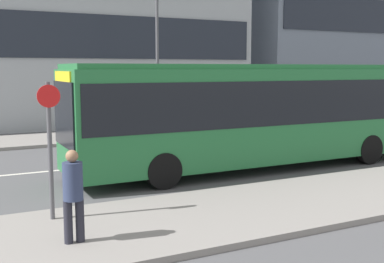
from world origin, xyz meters
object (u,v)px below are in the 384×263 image
at_px(pedestrian_near_stop, 73,191).
at_px(city_bus, 257,109).
at_px(street_lamp, 157,26).
at_px(parked_car_0, 351,118).
at_px(bus_stop_sign, 50,140).

bearing_deg(pedestrian_near_stop, city_bus, 34.29).
xyz_separation_m(city_bus, street_lamp, (-0.07, 7.78, 3.12)).
relative_size(parked_car_0, pedestrian_near_stop, 2.66).
bearing_deg(bus_stop_sign, pedestrian_near_stop, -86.74).
height_order(parked_car_0, street_lamp, street_lamp).
distance_m(city_bus, street_lamp, 8.38).
bearing_deg(city_bus, street_lamp, 88.64).
bearing_deg(pedestrian_near_stop, bus_stop_sign, 94.97).
xyz_separation_m(city_bus, pedestrian_near_stop, (-6.70, -4.28, -0.81)).
relative_size(bus_stop_sign, street_lamp, 0.34).
xyz_separation_m(parked_car_0, street_lamp, (-9.68, 2.14, 4.37)).
bearing_deg(street_lamp, parked_car_0, -12.46).
height_order(city_bus, pedestrian_near_stop, city_bus).
relative_size(parked_car_0, street_lamp, 0.53).
xyz_separation_m(city_bus, parked_car_0, (9.61, 5.64, -1.25)).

